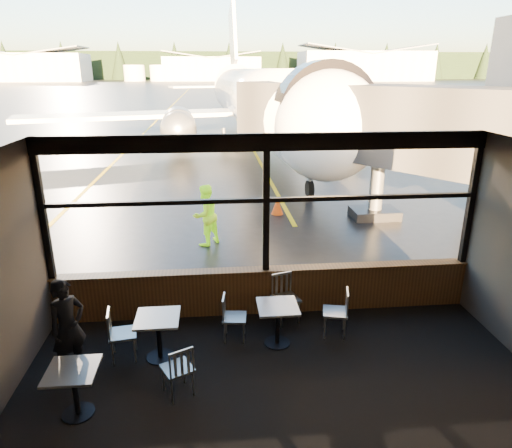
{
  "coord_description": "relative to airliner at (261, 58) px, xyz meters",
  "views": [
    {
      "loc": [
        -0.95,
        -7.95,
        4.56
      ],
      "look_at": [
        -0.09,
        1.0,
        1.5
      ],
      "focal_mm": 32.0,
      "sensor_mm": 36.0,
      "label": 1
    }
  ],
  "objects": [
    {
      "name": "ground_plane",
      "position": [
        -2.0,
        100.29,
        -5.15
      ],
      "size": [
        520.0,
        520.0,
        0.0
      ],
      "primitive_type": "plane",
      "color": "black",
      "rests_on": "ground"
    },
    {
      "name": "carpet_floor",
      "position": [
        -2.0,
        -22.71,
        -5.14
      ],
      "size": [
        8.0,
        6.0,
        0.01
      ],
      "primitive_type": "cube",
      "color": "black",
      "rests_on": "ground"
    },
    {
      "name": "ceiling",
      "position": [
        -2.0,
        -22.71,
        -1.65
      ],
      "size": [
        8.0,
        6.0,
        0.04
      ],
      "primitive_type": "cube",
      "color": "#38332D",
      "rests_on": "ground"
    },
    {
      "name": "window_sill",
      "position": [
        -2.0,
        -19.71,
        -4.7
      ],
      "size": [
        8.0,
        0.28,
        0.9
      ],
      "primitive_type": "cube",
      "color": "#58361A",
      "rests_on": "ground"
    },
    {
      "name": "window_header",
      "position": [
        -2.0,
        -19.71,
        -1.8
      ],
      "size": [
        8.0,
        0.18,
        0.3
      ],
      "primitive_type": "cube",
      "color": "black",
      "rests_on": "ground"
    },
    {
      "name": "mullion_left",
      "position": [
        -5.95,
        -19.71,
        -2.95
      ],
      "size": [
        0.12,
        0.12,
        2.6
      ],
      "primitive_type": "cube",
      "color": "black",
      "rests_on": "ground"
    },
    {
      "name": "mullion_centre",
      "position": [
        -2.0,
        -19.71,
        -2.95
      ],
      "size": [
        0.12,
        0.12,
        2.6
      ],
      "primitive_type": "cube",
      "color": "black",
      "rests_on": "ground"
    },
    {
      "name": "mullion_right",
      "position": [
        1.95,
        -19.71,
        -2.95
      ],
      "size": [
        0.12,
        0.12,
        2.6
      ],
      "primitive_type": "cube",
      "color": "black",
      "rests_on": "ground"
    },
    {
      "name": "window_transom",
      "position": [
        -2.0,
        -19.71,
        -2.85
      ],
      "size": [
        8.0,
        0.1,
        0.08
      ],
      "primitive_type": "cube",
      "color": "black",
      "rests_on": "ground"
    },
    {
      "name": "airliner",
      "position": [
        0.0,
        0.0,
        0.0
      ],
      "size": [
        30.03,
        35.3,
        10.29
      ],
      "primitive_type": null,
      "rotation": [
        0.0,
        0.0,
        0.06
      ],
      "color": "white",
      "rests_on": "ground_plane"
    },
    {
      "name": "jet_bridge",
      "position": [
        1.6,
        -14.21,
        -2.82
      ],
      "size": [
        8.71,
        10.64,
        4.64
      ],
      "primitive_type": null,
      "color": "#2E2E30",
      "rests_on": "ground_plane"
    },
    {
      "name": "cafe_table_near",
      "position": [
        -1.93,
        -20.84,
        -4.77
      ],
      "size": [
        0.68,
        0.68,
        0.75
      ],
      "primitive_type": null,
      "color": "#A8A19A",
      "rests_on": "carpet_floor"
    },
    {
      "name": "cafe_table_mid",
      "position": [
        -3.92,
        -21.07,
        -4.76
      ],
      "size": [
        0.7,
        0.7,
        0.77
      ],
      "primitive_type": null,
      "color": "#A7A399",
      "rests_on": "carpet_floor"
    },
    {
      "name": "cafe_table_left",
      "position": [
        -4.93,
        -22.29,
        -4.78
      ],
      "size": [
        0.67,
        0.67,
        0.74
      ],
      "primitive_type": null,
      "color": "gray",
      "rests_on": "carpet_floor"
    },
    {
      "name": "chair_near_e",
      "position": [
        -0.86,
        -20.64,
        -4.7
      ],
      "size": [
        0.59,
        0.59,
        0.89
      ],
      "primitive_type": null,
      "rotation": [
        0.0,
        0.0,
        1.34
      ],
      "color": "beige",
      "rests_on": "carpet_floor"
    },
    {
      "name": "chair_near_w",
      "position": [
        -2.66,
        -20.62,
        -4.72
      ],
      "size": [
        0.51,
        0.51,
        0.85
      ],
      "primitive_type": null,
      "rotation": [
        0.0,
        0.0,
        -1.68
      ],
      "color": "#B6B1A4",
      "rests_on": "carpet_floor"
    },
    {
      "name": "chair_near_n",
      "position": [
        -1.66,
        -20.11,
        -4.68
      ],
      "size": [
        0.64,
        0.64,
        0.94
      ],
      "primitive_type": null,
      "rotation": [
        0.0,
        0.0,
        3.44
      ],
      "color": "beige",
      "rests_on": "carpet_floor"
    },
    {
      "name": "chair_mid_s",
      "position": [
        -3.56,
        -21.98,
        -4.72
      ],
      "size": [
        0.63,
        0.63,
        0.86
      ],
      "primitive_type": null,
      "rotation": [
        0.0,
        0.0,
        0.47
      ],
      "color": "#ADA99C",
      "rests_on": "carpet_floor"
    },
    {
      "name": "chair_mid_w",
      "position": [
        -4.51,
        -21.0,
        -4.7
      ],
      "size": [
        0.55,
        0.55,
        0.9
      ],
      "primitive_type": null,
      "rotation": [
        0.0,
        0.0,
        -1.43
      ],
      "color": "#B6B2A4",
      "rests_on": "carpet_floor"
    },
    {
      "name": "passenger",
      "position": [
        -5.25,
        -21.29,
        -4.35
      ],
      "size": [
        0.68,
        0.68,
        1.59
      ],
      "primitive_type": "imported",
      "rotation": [
        0.0,
        0.0,
        0.81
      ],
      "color": "black",
      "rests_on": "carpet_floor"
    },
    {
      "name": "ground_crew",
      "position": [
        -3.2,
        -15.89,
        -4.31
      ],
      "size": [
        1.02,
        1.02,
        1.66
      ],
      "primitive_type": "imported",
      "rotation": [
        0.0,
        0.0,
        3.92
      ],
      "color": "#BFF219",
      "rests_on": "ground_plane"
    },
    {
      "name": "cone_nose",
      "position": [
        -0.87,
        -13.37,
        -4.87
      ],
      "size": [
        0.4,
        0.4,
        0.55
      ],
      "primitive_type": "cone",
      "color": "#FF5B08",
      "rests_on": "ground_plane"
    },
    {
      "name": "hangar_left",
      "position": [
        -72.0,
        160.29,
        0.35
      ],
      "size": [
        45.0,
        18.0,
        11.0
      ],
      "primitive_type": null,
      "color": "silver",
      "rests_on": "ground_plane"
    },
    {
      "name": "hangar_mid",
      "position": [
        -2.0,
        165.29,
        -0.15
      ],
      "size": [
        38.0,
        15.0,
        10.0
      ],
      "primitive_type": null,
      "color": "silver",
      "rests_on": "ground_plane"
    },
    {
      "name": "hangar_right",
      "position": [
        58.0,
        158.29,
        0.85
      ],
      "size": [
        50.0,
        20.0,
        12.0
      ],
      "primitive_type": null,
      "color": "silver",
      "rests_on": "ground_plane"
    },
    {
      "name": "fuel_tank_a",
      "position": [
        -32.0,
        162.29,
        -2.15
      ],
      "size": [
        8.0,
        8.0,
        6.0
      ],
      "primitive_type": "cylinder",
      "color": "silver",
      "rests_on": "ground_plane"
    },
    {
      "name": "fuel_tank_b",
      "position": [
        -22.0,
        162.29,
        -2.15
      ],
      "size": [
        8.0,
        8.0,
        6.0
      ],
      "primitive_type": "cylinder",
      "color": "silver",
      "rests_on": "ground_plane"
    },
    {
      "name": "fuel_tank_c",
      "position": [
        -12.0,
        162.29,
        -2.15
      ],
      "size": [
        8.0,
        8.0,
        6.0
      ],
      "primitive_type": "cylinder",
      "color": "silver",
      "rests_on": "ground_plane"
    },
    {
      "name": "treeline",
      "position": [
        -2.0,
        190.29,
        0.85
      ],
      "size": [
        360.0,
        3.0,
        12.0
      ],
      "primitive_type": "cube",
      "color": "black",
      "rests_on": "ground_plane"
    }
  ]
}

